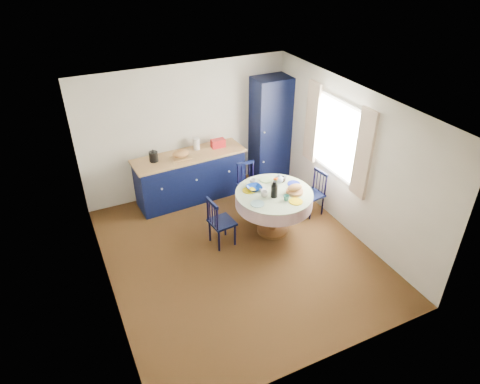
% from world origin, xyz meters
% --- Properties ---
extents(floor, '(4.50, 4.50, 0.00)m').
position_xyz_m(floor, '(0.00, 0.00, 0.00)').
color(floor, black).
rests_on(floor, ground).
extents(ceiling, '(4.50, 4.50, 0.00)m').
position_xyz_m(ceiling, '(0.00, 0.00, 2.50)').
color(ceiling, white).
rests_on(ceiling, wall_back).
extents(wall_back, '(4.00, 0.02, 2.50)m').
position_xyz_m(wall_back, '(0.00, 2.25, 1.25)').
color(wall_back, beige).
rests_on(wall_back, floor).
extents(wall_left, '(0.02, 4.50, 2.50)m').
position_xyz_m(wall_left, '(-2.00, 0.00, 1.25)').
color(wall_left, beige).
rests_on(wall_left, floor).
extents(wall_right, '(0.02, 4.50, 2.50)m').
position_xyz_m(wall_right, '(2.00, 0.00, 1.25)').
color(wall_right, beige).
rests_on(wall_right, floor).
extents(window, '(0.10, 1.74, 1.45)m').
position_xyz_m(window, '(1.95, 0.30, 1.52)').
color(window, white).
rests_on(window, wall_right).
extents(kitchen_counter, '(2.12, 0.76, 1.17)m').
position_xyz_m(kitchen_counter, '(-0.11, 1.90, 0.48)').
color(kitchen_counter, black).
rests_on(kitchen_counter, floor).
extents(pantry_cabinet, '(0.74, 0.55, 2.12)m').
position_xyz_m(pantry_cabinet, '(1.66, 2.00, 1.06)').
color(pantry_cabinet, black).
rests_on(pantry_cabinet, floor).
extents(dining_table, '(1.28, 1.28, 1.06)m').
position_xyz_m(dining_table, '(0.80, 0.29, 0.65)').
color(dining_table, brown).
rests_on(dining_table, floor).
extents(chair_left, '(0.41, 0.43, 0.88)m').
position_xyz_m(chair_left, '(-0.16, 0.36, 0.44)').
color(chair_left, black).
rests_on(chair_left, floor).
extents(chair_far, '(0.39, 0.37, 0.84)m').
position_xyz_m(chair_far, '(0.79, 1.24, 0.42)').
color(chair_far, black).
rests_on(chair_far, floor).
extents(chair_right, '(0.40, 0.41, 0.84)m').
position_xyz_m(chair_right, '(1.73, 0.48, 0.42)').
color(chair_right, black).
rests_on(chair_right, floor).
extents(mug_a, '(0.12, 0.12, 0.09)m').
position_xyz_m(mug_a, '(0.59, 0.26, 0.82)').
color(mug_a, silver).
rests_on(mug_a, dining_table).
extents(mug_b, '(0.10, 0.10, 0.09)m').
position_xyz_m(mug_b, '(0.85, 0.01, 0.82)').
color(mug_b, '#2F7064').
rests_on(mug_b, dining_table).
extents(mug_c, '(0.12, 0.12, 0.09)m').
position_xyz_m(mug_c, '(1.09, 0.54, 0.82)').
color(mug_c, black).
rests_on(mug_c, dining_table).
extents(mug_d, '(0.11, 0.11, 0.10)m').
position_xyz_m(mug_d, '(0.59, 0.68, 0.83)').
color(mug_d, silver).
rests_on(mug_d, dining_table).
extents(cobalt_bowl, '(0.25, 0.25, 0.06)m').
position_xyz_m(cobalt_bowl, '(0.54, 0.52, 0.81)').
color(cobalt_bowl, navy).
rests_on(cobalt_bowl, dining_table).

